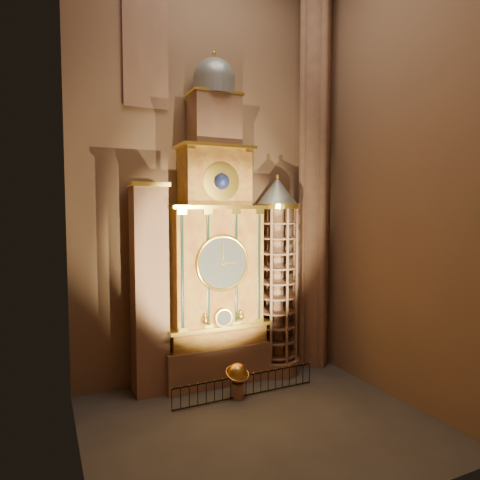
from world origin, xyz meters
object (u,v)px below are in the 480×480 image
astronomical_clock (215,254)px  iron_railing (246,386)px  celestial_globe (237,377)px  stair_turret (277,277)px  portrait_tower (149,288)px

astronomical_clock → iron_railing: 6.62m
astronomical_clock → celestial_globe: size_ratio=10.00×
stair_turret → celestial_globe: (-3.32, -2.09, -4.27)m
portrait_tower → iron_railing: size_ratio=1.40×
iron_railing → celestial_globe: bearing=166.3°
stair_turret → iron_railing: stair_turret is taller
portrait_tower → iron_railing: 6.56m
stair_turret → celestial_globe: stair_turret is taller
stair_turret → astronomical_clock: bearing=175.7°
astronomical_clock → stair_turret: astronomical_clock is taller
astronomical_clock → stair_turret: bearing=-4.3°
portrait_tower → celestial_globe: portrait_tower is taller
astronomical_clock → iron_railing: bearing=-76.7°
portrait_tower → iron_railing: bearing=-31.8°
portrait_tower → celestial_globe: size_ratio=6.11×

